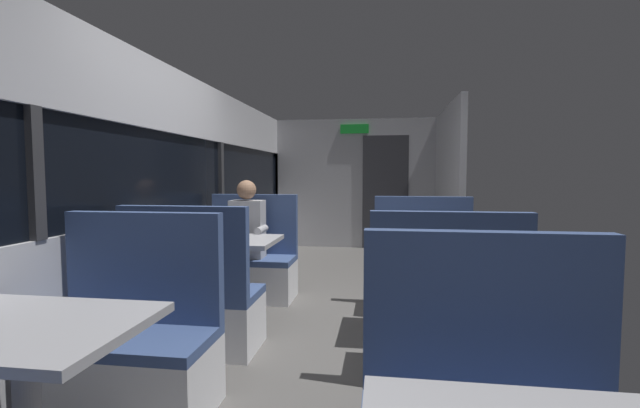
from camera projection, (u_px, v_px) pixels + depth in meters
name	position (u px, v px, depth m)	size (l,w,h in m)	color
ground_plane	(323.00, 330.00, 3.67)	(3.30, 9.20, 0.02)	#514F4C
carriage_window_panel_left	(160.00, 198.00, 3.80)	(0.09, 8.48, 2.30)	#B2B2B7
carriage_end_bulkhead	(358.00, 184.00, 7.73)	(2.90, 0.11, 2.30)	#B2B2B7
carriage_aisle_panel_right	(448.00, 186.00, 6.35)	(0.08, 2.40, 2.30)	#B2B2B7
dining_table_near_window	(25.00, 348.00, 1.69)	(0.90, 0.70, 0.74)	#9E9EA3
bench_near_window_facing_entry	(130.00, 352.00, 2.40)	(0.95, 0.50, 1.10)	silver
dining_table_mid_window	(227.00, 250.00, 3.90)	(0.90, 0.70, 0.74)	#9E9EA3
bench_mid_window_facing_end	(194.00, 307.00, 3.23)	(0.95, 0.50, 1.10)	silver
bench_mid_window_facing_entry	(251.00, 267.00, 4.61)	(0.95, 0.50, 1.10)	silver
dining_table_rear_aisle	(432.00, 259.00, 3.44)	(0.90, 0.70, 0.74)	#9E9EA3
bench_rear_aisle_facing_end	(444.00, 328.00, 2.78)	(0.95, 0.50, 1.10)	silver
bench_rear_aisle_facing_entry	(423.00, 277.00, 4.16)	(0.95, 0.50, 1.10)	silver
seated_passenger	(248.00, 249.00, 4.52)	(0.47, 0.55, 1.26)	#26262D
coffee_cup_secondary	(457.00, 245.00, 3.25)	(0.07, 0.07, 0.09)	#B23333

